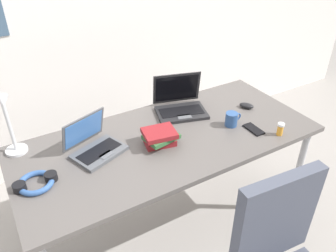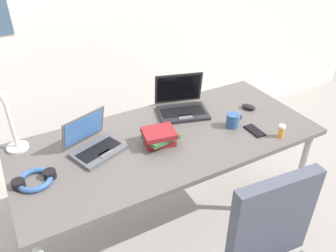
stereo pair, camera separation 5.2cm
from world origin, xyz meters
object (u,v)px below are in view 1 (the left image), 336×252
(desk_lamp, at_px, (9,125))
(coffee_mug, at_px, (232,119))
(laptop_center, at_px, (94,145))
(headphones, at_px, (36,183))
(book_stack, at_px, (160,137))
(computer_mouse, at_px, (246,106))
(pill_bottle, at_px, (280,129))
(cell_phone, at_px, (254,129))
(laptop_far_corner, at_px, (180,105))

(desk_lamp, relative_size, coffee_mug, 3.54)
(laptop_center, relative_size, coffee_mug, 3.02)
(headphones, xyz_separation_m, book_stack, (0.70, -0.01, 0.03))
(computer_mouse, distance_m, headphones, 1.41)
(laptop_center, xyz_separation_m, coffee_mug, (0.83, -0.17, 0.00))
(pill_bottle, xyz_separation_m, book_stack, (-0.66, 0.28, 0.01))
(desk_lamp, distance_m, pill_bottle, 1.52)
(computer_mouse, distance_m, pill_bottle, 0.35)
(desk_lamp, height_order, pill_bottle, desk_lamp)
(pill_bottle, bearing_deg, coffee_mug, 128.48)
(desk_lamp, bearing_deg, book_stack, -22.99)
(computer_mouse, height_order, book_stack, book_stack)
(cell_phone, distance_m, headphones, 1.27)
(laptop_far_corner, xyz_separation_m, book_stack, (-0.30, -0.26, -0.00))
(cell_phone, height_order, coffee_mug, coffee_mug)
(pill_bottle, height_order, book_stack, book_stack)
(laptop_center, distance_m, book_stack, 0.37)
(computer_mouse, relative_size, coffee_mug, 0.85)
(laptop_center, xyz_separation_m, headphones, (-0.35, -0.11, -0.03))
(laptop_center, bearing_deg, desk_lamp, 153.59)
(laptop_far_corner, bearing_deg, laptop_center, -167.95)
(desk_lamp, height_order, laptop_far_corner, desk_lamp)
(desk_lamp, xyz_separation_m, laptop_far_corner, (1.02, -0.05, -0.15))
(headphones, bearing_deg, book_stack, -0.66)
(book_stack, bearing_deg, desk_lamp, 157.01)
(laptop_center, xyz_separation_m, book_stack, (0.35, -0.12, 0.01))
(laptop_center, xyz_separation_m, computer_mouse, (1.06, -0.05, -0.03))
(computer_mouse, height_order, pill_bottle, pill_bottle)
(coffee_mug, bearing_deg, laptop_far_corner, 120.54)
(cell_phone, bearing_deg, pill_bottle, -49.01)
(computer_mouse, bearing_deg, pill_bottle, -131.23)
(desk_lamp, distance_m, cell_phone, 1.39)
(laptop_center, bearing_deg, computer_mouse, -2.94)
(laptop_far_corner, height_order, coffee_mug, laptop_far_corner)
(computer_mouse, distance_m, coffee_mug, 0.26)
(laptop_center, bearing_deg, headphones, -161.97)
(laptop_center, bearing_deg, cell_phone, -17.38)
(laptop_center, height_order, laptop_far_corner, laptop_far_corner)
(cell_phone, distance_m, pill_bottle, 0.16)
(cell_phone, bearing_deg, headphones, 173.48)
(laptop_far_corner, relative_size, computer_mouse, 3.98)
(laptop_far_corner, bearing_deg, book_stack, -138.87)
(book_stack, bearing_deg, cell_phone, -16.30)
(computer_mouse, xyz_separation_m, coffee_mug, (-0.23, -0.12, 0.03))
(desk_lamp, height_order, computer_mouse, desk_lamp)
(desk_lamp, bearing_deg, pill_bottle, -23.03)
(computer_mouse, bearing_deg, cell_phone, -155.41)
(laptop_far_corner, relative_size, cell_phone, 2.81)
(laptop_far_corner, bearing_deg, desk_lamp, 177.19)
(desk_lamp, relative_size, laptop_center, 1.17)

